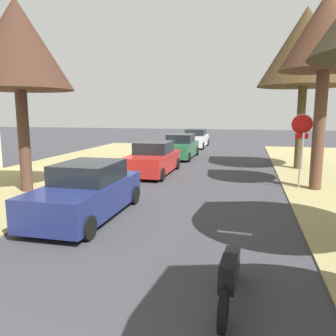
% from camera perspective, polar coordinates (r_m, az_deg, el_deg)
% --- Properties ---
extents(stop_sign_far, '(0.81, 0.73, 2.91)m').
position_cam_1_polar(stop_sign_far, '(14.07, 21.79, 5.26)').
color(stop_sign_far, '#9EA0A5').
rests_on(stop_sign_far, grass_verge_right).
extents(street_tree_right_mid_b, '(3.23, 3.23, 7.31)m').
position_cam_1_polar(street_tree_right_mid_b, '(14.29, 25.32, 20.01)').
color(street_tree_right_mid_b, brown).
rests_on(street_tree_right_mid_b, grass_verge_right).
extents(street_tree_right_far, '(4.64, 4.64, 8.18)m').
position_cam_1_polar(street_tree_right_far, '(19.22, 22.36, 18.44)').
color(street_tree_right_far, brown).
rests_on(street_tree_right_far, grass_verge_right).
extents(street_tree_left_mid_b, '(3.84, 3.84, 6.97)m').
position_cam_1_polar(street_tree_left_mid_b, '(13.82, -24.26, 18.49)').
color(street_tree_left_mid_b, '#4E3429').
rests_on(street_tree_left_mid_b, grass_verge_left).
extents(parked_sedan_navy, '(1.94, 4.40, 1.57)m').
position_cam_1_polar(parked_sedan_navy, '(10.01, -13.63, -4.02)').
color(parked_sedan_navy, navy).
rests_on(parked_sedan_navy, ground).
extents(parked_sedan_red, '(1.94, 4.40, 1.57)m').
position_cam_1_polar(parked_sedan_red, '(16.52, -2.56, 1.50)').
color(parked_sedan_red, red).
rests_on(parked_sedan_red, ground).
extents(parked_sedan_green, '(1.94, 4.40, 1.57)m').
position_cam_1_polar(parked_sedan_green, '(22.32, 2.10, 3.58)').
color(parked_sedan_green, '#28663D').
rests_on(parked_sedan_green, ground).
extents(parked_sedan_white, '(1.94, 4.40, 1.57)m').
position_cam_1_polar(parked_sedan_white, '(29.26, 4.69, 4.96)').
color(parked_sedan_white, white).
rests_on(parked_sedan_white, ground).
extents(parked_motorcycle, '(0.60, 2.05, 0.97)m').
position_cam_1_polar(parked_motorcycle, '(5.61, 10.43, -17.52)').
color(parked_motorcycle, black).
rests_on(parked_motorcycle, ground).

